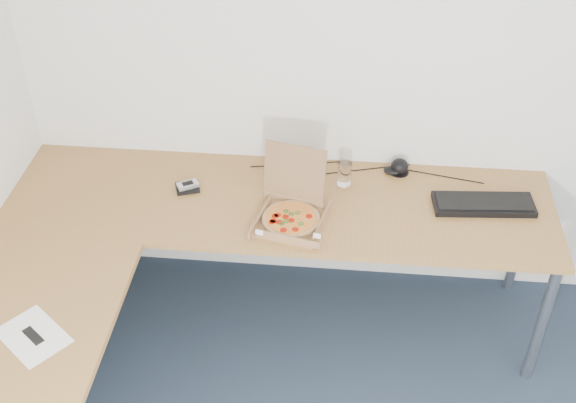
# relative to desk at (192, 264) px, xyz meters

# --- Properties ---
(room_shell) EXTENTS (3.50, 3.50, 2.50)m
(room_shell) POSITION_rel_desk_xyz_m (0.82, -0.97, 0.55)
(room_shell) COLOR white
(room_shell) RESTS_ON ground
(desk) EXTENTS (2.50, 2.20, 0.73)m
(desk) POSITION_rel_desk_xyz_m (0.00, 0.00, 0.00)
(desk) COLOR #A6733A
(desk) RESTS_ON ground
(pizza_box) EXTENTS (0.28, 0.33, 0.29)m
(pizza_box) POSITION_rel_desk_xyz_m (0.39, 0.29, 0.06)
(pizza_box) COLOR #A07349
(pizza_box) RESTS_ON desk
(drinking_glass) EXTENTS (0.07, 0.07, 0.12)m
(drinking_glass) POSITION_rel_desk_xyz_m (0.61, 0.58, 0.09)
(drinking_glass) COLOR silver
(drinking_glass) RESTS_ON desk
(keyboard) EXTENTS (0.46, 0.19, 0.03)m
(keyboard) POSITION_rel_desk_xyz_m (1.25, 0.47, 0.04)
(keyboard) COLOR black
(keyboard) RESTS_ON desk
(mouse) EXTENTS (0.10, 0.07, 0.03)m
(mouse) POSITION_rel_desk_xyz_m (0.85, 0.69, 0.05)
(mouse) COLOR black
(mouse) RESTS_ON desk
(wallet) EXTENTS (0.13, 0.12, 0.02)m
(wallet) POSITION_rel_desk_xyz_m (-0.11, 0.47, 0.04)
(wallet) COLOR black
(wallet) RESTS_ON desk
(phone) EXTENTS (0.11, 0.09, 0.02)m
(phone) POSITION_rel_desk_xyz_m (-0.11, 0.47, 0.06)
(phone) COLOR #B2B5BA
(phone) RESTS_ON wallet
(paper_sheet) EXTENTS (0.32, 0.31, 0.00)m
(paper_sheet) POSITION_rel_desk_xyz_m (-0.50, -0.47, 0.03)
(paper_sheet) COLOR white
(paper_sheet) RESTS_ON desk
(dome_speaker) EXTENTS (0.09, 0.09, 0.08)m
(dome_speaker) POSITION_rel_desk_xyz_m (0.87, 0.70, 0.07)
(dome_speaker) COLOR black
(dome_speaker) RESTS_ON desk
(cable_bundle) EXTENTS (0.54, 0.11, 0.01)m
(cable_bundle) POSITION_rel_desk_xyz_m (0.69, 0.70, 0.03)
(cable_bundle) COLOR black
(cable_bundle) RESTS_ON desk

